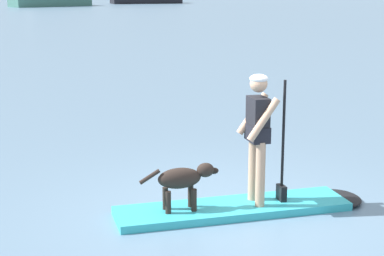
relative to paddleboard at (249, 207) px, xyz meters
name	(u,v)px	position (x,y,z in m)	size (l,w,h in m)	color
ground_plane	(233,212)	(-0.22, 0.06, -0.05)	(400.00, 400.00, 0.00)	slate
paddleboard	(249,207)	(0.00, 0.00, 0.00)	(3.33, 1.56, 0.10)	#33B2BF
person_paddler	(259,129)	(0.10, -0.03, 1.01)	(0.66, 0.57, 1.66)	tan
dog	(183,179)	(-0.84, 0.23, 0.44)	(0.99, 0.37, 0.58)	#2D231E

